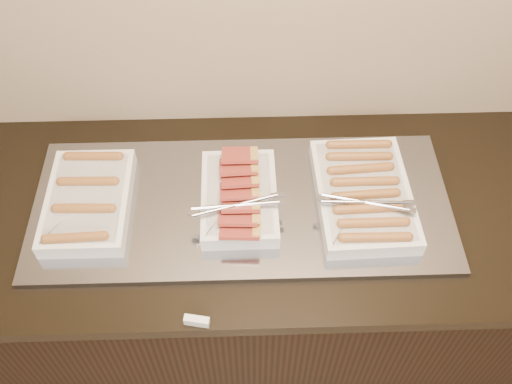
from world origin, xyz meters
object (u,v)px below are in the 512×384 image
dish_left (88,201)px  dish_center (239,197)px  warming_tray (242,205)px  counter (237,283)px  dish_right (364,194)px

dish_left → dish_center: (0.43, -0.00, 0.01)m
warming_tray → dish_left: bearing=180.0°
counter → dish_left: (-0.41, 0.00, 0.50)m
warming_tray → dish_right: (0.35, -0.00, 0.04)m
dish_left → dish_center: bearing=-0.6°
dish_center → warming_tray: bearing=34.2°
dish_center → dish_right: (0.35, 0.00, -0.00)m
counter → dish_right: size_ratio=5.14×
dish_right → dish_center: bearing=178.4°
dish_left → dish_center: size_ratio=1.02×
counter → dish_left: size_ratio=5.94×
dish_left → dish_right: bearing=-0.1°
counter → dish_left: 0.64m
dish_left → dish_center: dish_center is taller
dish_center → dish_left: bearing=178.8°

